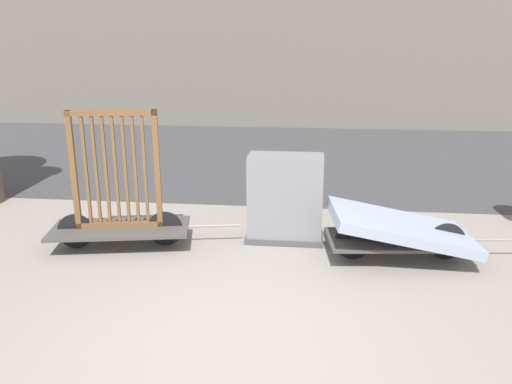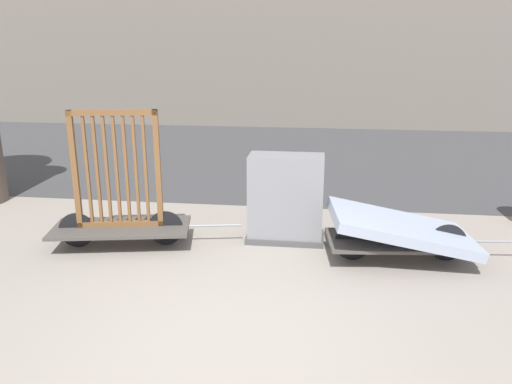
% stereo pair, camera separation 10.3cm
% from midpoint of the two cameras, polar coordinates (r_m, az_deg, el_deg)
% --- Properties ---
extents(ground_plane, '(60.00, 60.00, 0.00)m').
position_cam_midpoint_polar(ground_plane, '(4.70, -3.63, -16.94)').
color(ground_plane, gray).
extents(road_strip, '(56.00, 8.46, 0.01)m').
position_cam_midpoint_polar(road_strip, '(12.40, 2.94, 4.34)').
color(road_strip, '#424244').
rests_on(road_strip, ground_plane).
extents(bike_cart_with_bedframe, '(2.52, 1.12, 1.81)m').
position_cam_midpoint_polar(bike_cart_with_bedframe, '(6.78, -15.79, -1.68)').
color(bike_cart_with_bedframe, '#4C4742').
rests_on(bike_cart_with_bedframe, ground_plane).
extents(bike_cart_with_mattress, '(2.52, 1.25, 0.67)m').
position_cam_midpoint_polar(bike_cart_with_mattress, '(6.44, 15.81, -4.19)').
color(bike_cart_with_mattress, '#4C4742').
rests_on(bike_cart_with_mattress, ground_plane).
extents(utility_cabinet, '(1.06, 0.54, 1.19)m').
position_cam_midpoint_polar(utility_cabinet, '(6.76, 2.92, -1.06)').
color(utility_cabinet, '#4C4C4C').
rests_on(utility_cabinet, ground_plane).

